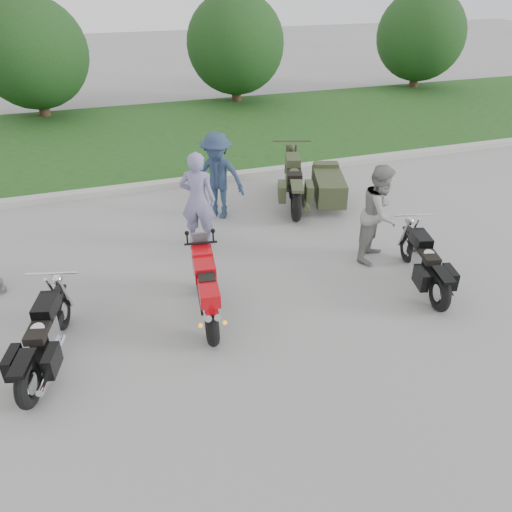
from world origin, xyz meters
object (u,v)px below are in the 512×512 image
object	(u,v)px
cruiser_left	(43,341)
person_denim	(217,176)
cruiser_right	(426,265)
cruiser_sidecar	(314,186)
person_stripe	(198,200)
person_grey	(380,213)
sportbike_red	(206,288)

from	to	relation	value
cruiser_left	person_denim	size ratio (longest dim) A/B	1.13
cruiser_right	cruiser_sidecar	world-z (taller)	cruiser_sidecar
cruiser_sidecar	person_stripe	world-z (taller)	person_stripe
person_stripe	person_grey	world-z (taller)	person_stripe
cruiser_left	person_stripe	size ratio (longest dim) A/B	1.12
cruiser_sidecar	person_stripe	bearing A→B (deg)	-142.95
sportbike_red	cruiser_left	bearing A→B (deg)	-163.10
sportbike_red	cruiser_left	size ratio (longest dim) A/B	0.92
sportbike_red	person_grey	size ratio (longest dim) A/B	1.07
person_stripe	cruiser_left	bearing A→B (deg)	72.49
person_grey	person_denim	size ratio (longest dim) A/B	0.97
cruiser_left	cruiser_right	world-z (taller)	cruiser_left
cruiser_sidecar	person_grey	world-z (taller)	person_grey
person_stripe	person_grey	distance (m)	3.32
cruiser_right	sportbike_red	bearing A→B (deg)	-170.66
sportbike_red	person_denim	bearing A→B (deg)	80.14
cruiser_left	person_denim	world-z (taller)	person_denim
sportbike_red	cruiser_right	bearing A→B (deg)	2.59
person_stripe	person_grey	bearing A→B (deg)	179.94
person_denim	cruiser_left	bearing A→B (deg)	-96.98
cruiser_left	cruiser_right	distance (m)	5.94
cruiser_sidecar	person_stripe	distance (m)	3.03
sportbike_red	cruiser_sidecar	bearing A→B (deg)	53.08
person_stripe	sportbike_red	bearing A→B (deg)	107.27
person_grey	sportbike_red	bearing A→B (deg)	151.58
person_stripe	person_denim	xyz separation A→B (m)	(0.65, 1.06, -0.01)
sportbike_red	person_stripe	distance (m)	2.41
person_grey	person_denim	distance (m)	3.47
cruiser_left	person_stripe	distance (m)	3.88
sportbike_red	person_stripe	size ratio (longest dim) A/B	1.03
sportbike_red	cruiser_left	xyz separation A→B (m)	(-2.30, -0.37, -0.12)
sportbike_red	person_stripe	bearing A→B (deg)	87.35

